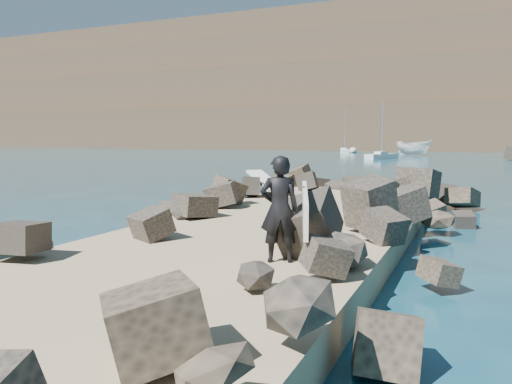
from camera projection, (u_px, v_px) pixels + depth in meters
ground at (272, 249)px, 12.15m from camera, size 800.00×800.00×0.00m
jetty at (237, 254)px, 10.30m from camera, size 6.00×26.00×0.60m
riprap_left at (136, 230)px, 11.89m from camera, size 2.60×22.00×1.00m
riprap_right at (384, 253)px, 9.57m from camera, size 2.60×22.00×1.00m
headland at (498, 94)px, 152.06m from camera, size 360.00×140.00×32.00m
surfboard_resting at (264, 183)px, 18.22m from camera, size 2.17×2.28×0.08m
boat_imported at (414, 148)px, 78.60m from camera, size 6.50×4.58×2.35m
surfer_with_board at (283, 209)px, 8.36m from camera, size 1.24×2.14×1.81m
sailboat_b at (382, 156)px, 64.58m from camera, size 3.55×6.22×7.53m
sailboat_e at (344, 151)px, 87.76m from camera, size 3.02×6.81×8.07m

